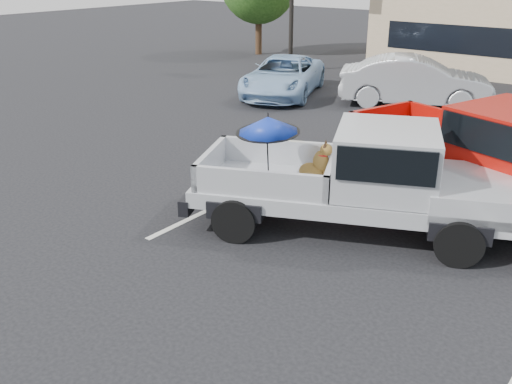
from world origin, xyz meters
TOP-DOWN VIEW (x-y plane):
  - ground at (0.00, 0.00)m, footprint 90.00×90.00m
  - stripe_left at (-3.00, 2.00)m, footprint 0.12×5.00m
  - silver_pickup at (-0.19, 2.13)m, footprint 5.99×4.13m
  - red_pickup at (1.24, 4.57)m, footprint 6.36×3.90m
  - silver_sedan at (-3.35, 11.45)m, footprint 5.07×3.55m
  - blue_suv at (-7.62, 10.09)m, footprint 3.78×5.26m

SIDE VIEW (x-z plane):
  - ground at x=0.00m, z-range 0.00..0.00m
  - stripe_left at x=-3.00m, z-range 0.00..0.01m
  - blue_suv at x=-7.62m, z-range 0.00..1.33m
  - silver_sedan at x=-3.35m, z-range 0.00..1.59m
  - silver_pickup at x=-0.19m, z-range 0.02..2.08m
  - red_pickup at x=1.24m, z-range 0.09..2.08m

